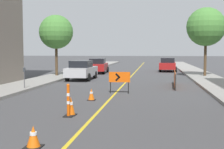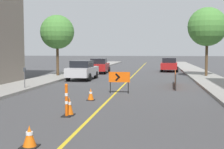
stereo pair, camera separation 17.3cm
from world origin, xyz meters
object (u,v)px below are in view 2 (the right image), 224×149
at_px(traffic_cone_fourth, 69,106).
at_px(delineator_post_rear, 66,102).
at_px(traffic_cone_fifth, 91,94).
at_px(traffic_cone_third, 29,137).
at_px(street_tree_left_near, 57,32).
at_px(parked_car_curb_near, 82,70).
at_px(street_tree_right_near, 207,27).
at_px(parked_car_curb_far, 169,65).
at_px(parked_car_curb_mid, 99,66).
at_px(arrow_barricade_primary, 119,78).
at_px(parking_meter_near_curb, 24,73).

height_order(traffic_cone_fourth, delineator_post_rear, delineator_post_rear).
bearing_deg(traffic_cone_fourth, traffic_cone_fifth, 89.20).
height_order(traffic_cone_third, street_tree_left_near, street_tree_left_near).
distance_m(delineator_post_rear, parked_car_curb_near, 14.51).
bearing_deg(delineator_post_rear, street_tree_right_near, 67.03).
xyz_separation_m(parked_car_curb_near, parked_car_curb_far, (7.46, 11.55, 0.00)).
height_order(parked_car_curb_mid, street_tree_right_near, street_tree_right_near).
bearing_deg(parked_car_curb_near, street_tree_right_near, 20.33).
xyz_separation_m(arrow_barricade_primary, parked_car_curb_far, (3.43, 19.34, -0.07)).
relative_size(traffic_cone_fifth, delineator_post_rear, 0.49).
bearing_deg(parked_car_curb_far, parked_car_curb_mid, -149.05).
height_order(traffic_cone_fifth, parked_car_curb_near, parked_car_curb_near).
bearing_deg(delineator_post_rear, parking_meter_near_curb, 124.37).
bearing_deg(arrow_barricade_primary, delineator_post_rear, -102.05).
bearing_deg(parked_car_curb_far, parked_car_curb_near, -119.82).
bearing_deg(traffic_cone_third, delineator_post_rear, 92.10).
relative_size(traffic_cone_fourth, parking_meter_near_curb, 0.56).
distance_m(traffic_cone_fifth, parked_car_curb_near, 10.83).
distance_m(traffic_cone_fifth, arrow_barricade_primary, 2.88).
xyz_separation_m(traffic_cone_fifth, parked_car_curb_near, (-2.96, 10.41, 0.51)).
height_order(arrow_barricade_primary, street_tree_right_near, street_tree_right_near).
distance_m(traffic_cone_fifth, delineator_post_rear, 3.82).
xyz_separation_m(arrow_barricade_primary, parked_car_curb_near, (-4.03, 7.79, -0.07)).
bearing_deg(parking_meter_near_curb, arrow_barricade_primary, -3.00).
height_order(delineator_post_rear, parked_car_curb_far, parked_car_curb_far).
bearing_deg(street_tree_left_near, traffic_cone_fifth, -65.24).
distance_m(arrow_barricade_primary, street_tree_right_near, 13.54).
distance_m(parking_meter_near_curb, street_tree_left_near, 10.17).
bearing_deg(parking_meter_near_curb, traffic_cone_fifth, -31.99).
bearing_deg(traffic_cone_fifth, delineator_post_rear, -91.02).
height_order(parking_meter_near_curb, street_tree_left_near, street_tree_left_near).
distance_m(traffic_cone_third, parking_meter_near_curb, 11.40).
height_order(traffic_cone_fifth, street_tree_left_near, street_tree_left_near).
distance_m(delineator_post_rear, parking_meter_near_curb, 8.16).
bearing_deg(arrow_barricade_primary, traffic_cone_fifth, -114.26).
height_order(parked_car_curb_far, parking_meter_near_curb, parked_car_curb_far).
distance_m(traffic_cone_fourth, arrow_barricade_primary, 6.27).
bearing_deg(traffic_cone_fourth, parked_car_curb_far, 79.89).
height_order(parked_car_curb_far, street_tree_left_near, street_tree_left_near).
bearing_deg(delineator_post_rear, traffic_cone_fifth, 88.98).
xyz_separation_m(parked_car_curb_far, street_tree_left_near, (-10.29, -9.39, 3.27)).
bearing_deg(traffic_cone_fourth, street_tree_right_near, 66.76).
bearing_deg(traffic_cone_fifth, parked_car_curb_mid, 99.47).
xyz_separation_m(arrow_barricade_primary, street_tree_right_near, (6.40, 11.37, 3.63)).
xyz_separation_m(traffic_cone_fifth, parking_meter_near_curb, (-4.67, 2.91, 0.77)).
bearing_deg(street_tree_left_near, delineator_post_rear, -70.72).
relative_size(street_tree_left_near, street_tree_right_near, 0.90).
bearing_deg(parking_meter_near_curb, street_tree_right_near, 42.36).
relative_size(parked_car_curb_far, parking_meter_near_curb, 3.50).
bearing_deg(traffic_cone_fourth, parking_meter_near_curb, 125.60).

